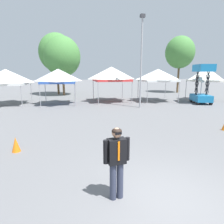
# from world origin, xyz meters

# --- Properties ---
(ground_plane) EXTENTS (140.00, 140.00, 0.00)m
(ground_plane) POSITION_xyz_m (0.00, 0.00, 0.00)
(ground_plane) COLOR slate
(canopy_tent_far_left) EXTENTS (3.56, 3.56, 3.24)m
(canopy_tent_far_left) POSITION_xyz_m (-8.49, 15.37, 2.54)
(canopy_tent_far_left) COLOR #9E9EA3
(canopy_tent_far_left) RESTS_ON ground
(canopy_tent_behind_center) EXTENTS (3.11, 3.11, 3.26)m
(canopy_tent_behind_center) POSITION_xyz_m (-3.83, 14.90, 2.61)
(canopy_tent_behind_center) COLOR #9E9EA3
(canopy_tent_behind_center) RESTS_ON ground
(canopy_tent_far_right) EXTENTS (3.69, 3.69, 3.49)m
(canopy_tent_far_right) POSITION_xyz_m (1.28, 15.78, 2.78)
(canopy_tent_far_right) COLOR #9E9EA3
(canopy_tent_far_right) RESTS_ON ground
(canopy_tent_right_of_center) EXTENTS (3.39, 3.39, 3.27)m
(canopy_tent_right_of_center) POSITION_xyz_m (5.99, 15.25, 2.65)
(canopy_tent_right_of_center) COLOR #9E9EA3
(canopy_tent_right_of_center) RESTS_ON ground
(canopy_tent_behind_right) EXTENTS (2.91, 2.91, 3.46)m
(canopy_tent_behind_right) POSITION_xyz_m (11.15, 14.87, 2.72)
(canopy_tent_behind_right) COLOR #9E9EA3
(canopy_tent_behind_right) RESTS_ON ground
(scissor_lift) EXTENTS (1.85, 2.54, 3.67)m
(scissor_lift) POSITION_xyz_m (9.55, 13.08, 1.14)
(scissor_lift) COLOR black
(scissor_lift) RESTS_ON ground
(person_foreground) EXTENTS (0.64, 0.31, 1.78)m
(person_foreground) POSITION_xyz_m (-1.09, 0.34, 1.03)
(person_foreground) COLOR #33384C
(person_foreground) RESTS_ON ground
(light_pole_near_lift) EXTENTS (0.36, 0.36, 7.40)m
(light_pole_near_lift) POSITION_xyz_m (3.13, 11.95, 4.25)
(light_pole_near_lift) COLOR #9E9EA3
(light_pole_near_lift) RESTS_ON ground
(tree_behind_tents_center) EXTENTS (4.51, 4.51, 7.33)m
(tree_behind_tents_center) POSITION_xyz_m (-3.95, 21.90, 4.84)
(tree_behind_tents_center) COLOR brown
(tree_behind_tents_center) RESTS_ON ground
(tree_behind_tents_left) EXTENTS (4.41, 4.41, 7.83)m
(tree_behind_tents_left) POSITION_xyz_m (-4.74, 22.95, 5.39)
(tree_behind_tents_left) COLOR brown
(tree_behind_tents_left) RESTS_ON ground
(tree_behind_tents_right) EXTENTS (4.03, 4.03, 7.87)m
(tree_behind_tents_right) POSITION_xyz_m (12.11, 22.58, 5.64)
(tree_behind_tents_right) COLOR brown
(tree_behind_tents_right) RESTS_ON ground
(traffic_cone_near_barrier) EXTENTS (0.32, 0.32, 0.57)m
(traffic_cone_near_barrier) POSITION_xyz_m (-4.39, 3.72, 0.29)
(traffic_cone_near_barrier) COLOR orange
(traffic_cone_near_barrier) RESTS_ON ground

